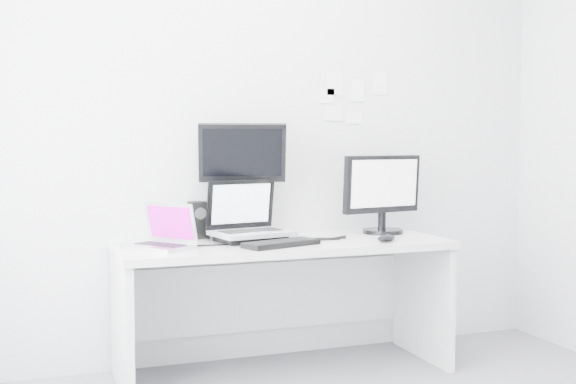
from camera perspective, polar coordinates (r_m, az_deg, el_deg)
The scene contains 15 objects.
back_wall at distance 4.26m, azimuth -1.95°, elevation 5.02°, with size 3.60×3.60×0.00m, color silver.
desk at distance 4.04m, azimuth -0.37°, elevation -9.02°, with size 1.80×0.70×0.73m, color silver.
macbook at distance 3.74m, azimuth -10.12°, elevation -2.57°, with size 0.32×0.24×0.24m, color silver.
speaker at distance 4.12m, azimuth -7.02°, elevation -2.18°, with size 0.10×0.10×0.21m, color black.
dell_laptop at distance 3.95m, azimuth -2.84°, elevation -1.44°, with size 0.41×0.32×0.34m, color #A3A6AB.
rear_monitor at distance 4.11m, azimuth -3.60°, elevation 1.02°, with size 0.49×0.18×0.66m, color black.
samsung_monitor at distance 4.33m, azimuth 7.46°, elevation -0.07°, with size 0.52×0.24×0.48m, color black.
keyboard at distance 3.79m, azimuth -0.53°, elevation -4.05°, with size 0.42×0.15×0.03m, color black.
mouse at distance 3.98m, azimuth 7.70°, elevation -3.61°, with size 0.12×0.08×0.04m, color black.
wall_note_0 at distance 4.43m, azimuth 3.67°, elevation 8.47°, with size 0.10×0.00×0.14m, color white.
wall_note_1 at distance 4.49m, azimuth 5.44°, elevation 7.89°, with size 0.09×0.00×0.13m, color white.
wall_note_2 at distance 4.56m, azimuth 7.17°, elevation 8.44°, with size 0.10×0.00×0.14m, color white.
wall_note_3 at distance 4.47m, azimuth 5.20°, elevation 5.85°, with size 0.11×0.00×0.08m, color white.
wall_note_4 at distance 4.42m, azimuth 3.52°, elevation 6.21°, with size 0.11×0.00×0.10m, color white.
wall_note_5 at distance 4.41m, azimuth 3.05°, elevation 7.52°, with size 0.10×0.00×0.09m, color white.
Camera 1 is at (-1.31, -2.46, 1.27)m, focal length 45.45 mm.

